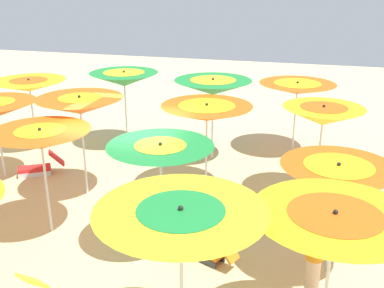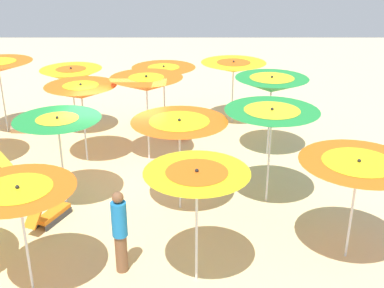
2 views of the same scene
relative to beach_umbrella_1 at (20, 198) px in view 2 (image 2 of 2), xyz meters
The scene contains 17 objects.
ground 4.98m from the beach_umbrella_1, 76.59° to the left, with size 40.76×40.76×0.04m, color beige.
beach_umbrella_1 is the anchor object (origin of this frame).
beach_umbrella_2 3.10m from the beach_umbrella_1, ahead, with size 1.91×1.91×2.37m.
beach_umbrella_3 6.27m from the beach_umbrella_1, ahead, with size 2.29×2.29×2.21m.
beach_umbrella_5 3.21m from the beach_umbrella_1, 92.10° to the left, with size 2.03×2.03×2.29m.
beach_umbrella_6 4.04m from the beach_umbrella_1, 47.72° to the left, with size 2.23×2.23×2.32m.
beach_umbrella_7 5.89m from the beach_umbrella_1, 34.28° to the left, with size 2.22×2.22×2.46m.
beach_umbrella_9 5.76m from the beach_umbrella_1, 91.03° to the left, with size 2.02×2.02×2.36m.
beach_umbrella_10 6.10m from the beach_umbrella_1, 73.51° to the left, with size 2.06×2.06×2.56m.
beach_umbrella_11 8.18m from the beach_umbrella_1, 49.61° to the left, with size 2.12×2.12×2.44m.
beach_umbrella_13 8.04m from the beach_umbrella_1, 96.39° to the left, with size 1.99×1.99×2.25m.
beach_umbrella_14 8.73m from the beach_umbrella_1, 76.34° to the left, with size 2.13×2.13×2.19m.
beach_umbrella_15 10.04m from the beach_umbrella_1, 63.89° to the left, with size 2.23×2.23×2.22m.
lounger_0 2.89m from the beach_umbrella_1, 96.60° to the left, with size 0.81×1.32×0.62m.
lounger_2 8.24m from the beach_umbrella_1, 72.17° to the left, with size 0.97×1.26×0.65m.
lounger_3 8.60m from the beach_umbrella_1, 107.46° to the left, with size 1.33×0.41×0.58m.
beachgoer_1 1.98m from the beach_umbrella_1, 18.54° to the left, with size 0.30×0.30×1.75m.
Camera 2 is at (1.94, -11.92, 6.11)m, focal length 45.90 mm.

